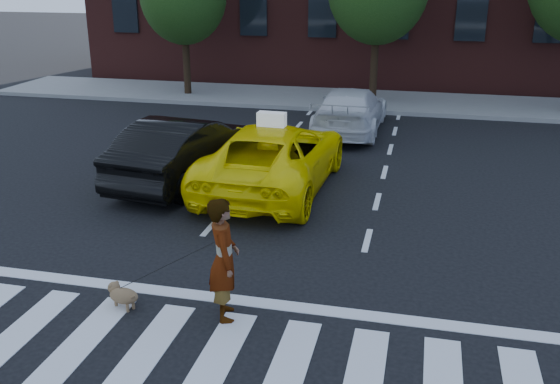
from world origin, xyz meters
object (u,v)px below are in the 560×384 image
object	(u,v)px
black_sedan	(184,149)
woman	(224,259)
white_suv	(350,110)
taxi	(274,156)
dog	(122,294)

from	to	relation	value
black_sedan	woman	world-z (taller)	woman
black_sedan	white_suv	world-z (taller)	black_sedan
woman	white_suv	bearing A→B (deg)	-24.05
white_suv	woman	xyz separation A→B (m)	(-0.40, -11.68, 0.25)
black_sedan	white_suv	size ratio (longest dim) A/B	1.00
white_suv	taxi	bearing A→B (deg)	80.28
dog	white_suv	bearing A→B (deg)	103.81
white_suv	dog	xyz separation A→B (m)	(-2.07, -11.78, -0.50)
dog	black_sedan	bearing A→B (deg)	126.04
taxi	woman	bearing A→B (deg)	98.83
taxi	dog	bearing A→B (deg)	82.94
black_sedan	woman	distance (m)	6.61
black_sedan	dog	xyz separation A→B (m)	(1.31, -6.00, -0.59)
black_sedan	dog	world-z (taller)	black_sedan
taxi	dog	distance (m)	6.10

